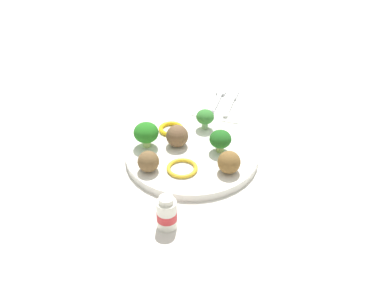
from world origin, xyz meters
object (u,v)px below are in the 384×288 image
at_px(broccoli_floret_mid_left, 220,139).
at_px(meatball_front_right, 177,136).
at_px(knife, 231,101).
at_px(meatball_far_rim, 148,161).
at_px(broccoli_floret_back_right, 206,117).
at_px(plate, 192,155).
at_px(napkin, 224,103).
at_px(pepper_ring_front_right, 171,129).
at_px(meatball_front_left, 229,162).
at_px(fork, 218,98).
at_px(yogurt_bottle, 167,214).
at_px(broccoli_floret_front_left, 146,133).
at_px(pepper_ring_far_rim, 182,168).

xyz_separation_m(broccoli_floret_mid_left, meatball_front_right, (-0.01, 0.09, -0.01)).
relative_size(meatball_front_right, knife, 0.33).
bearing_deg(meatball_far_rim, broccoli_floret_back_right, -19.79).
relative_size(broccoli_floret_mid_left, meatball_front_right, 1.02).
xyz_separation_m(plate, broccoli_floret_back_right, (0.10, -0.00, 0.04)).
bearing_deg(broccoli_floret_back_right, broccoli_floret_mid_left, -145.34).
xyz_separation_m(broccoli_floret_mid_left, knife, (0.23, 0.03, -0.04)).
bearing_deg(knife, napkin, 110.30).
bearing_deg(pepper_ring_front_right, meatball_front_left, -123.63).
xyz_separation_m(broccoli_floret_back_right, meatball_front_right, (-0.08, 0.04, -0.01)).
bearing_deg(pepper_ring_front_right, plate, -132.58).
height_order(broccoli_floret_back_right, fork, broccoli_floret_back_right).
relative_size(broccoli_floret_back_right, knife, 0.32).
distance_m(meatball_front_left, meatball_far_rim, 0.16).
bearing_deg(broccoli_floret_mid_left, broccoli_floret_back_right, 34.66).
relative_size(meatball_front_right, pepper_ring_front_right, 0.85).
bearing_deg(yogurt_bottle, knife, -0.57).
relative_size(broccoli_floret_mid_left, knife, 0.34).
height_order(broccoli_floret_front_left, meatball_front_left, broccoli_floret_front_left).
bearing_deg(meatball_far_rim, broccoli_floret_front_left, 24.87).
height_order(meatball_front_left, napkin, meatball_front_left).
bearing_deg(pepper_ring_far_rim, fork, 1.82).
bearing_deg(broccoli_floret_front_left, pepper_ring_far_rim, -119.73).
distance_m(broccoli_floret_back_right, knife, 0.16).
bearing_deg(knife, broccoli_floret_back_right, 172.21).
distance_m(broccoli_floret_mid_left, broccoli_floret_back_right, 0.09).
bearing_deg(knife, pepper_ring_front_right, 153.59).
relative_size(broccoli_floret_front_left, yogurt_bottle, 0.84).
distance_m(meatball_front_left, napkin, 0.30).
height_order(meatball_front_left, pepper_ring_far_rim, meatball_front_left).
distance_m(broccoli_floret_front_left, pepper_ring_far_rim, 0.12).
xyz_separation_m(broccoli_floret_back_right, yogurt_bottle, (-0.30, -0.02, -0.02)).
relative_size(pepper_ring_far_rim, yogurt_bottle, 0.95).
bearing_deg(plate, napkin, -1.54).
xyz_separation_m(pepper_ring_front_right, fork, (0.19, -0.06, -0.01)).
distance_m(meatball_front_left, yogurt_bottle, 0.18).
height_order(broccoli_floret_back_right, knife, broccoli_floret_back_right).
height_order(meatball_front_left, pepper_ring_front_right, meatball_front_left).
relative_size(pepper_ring_far_rim, napkin, 0.37).
relative_size(meatball_far_rim, knife, 0.30).
bearing_deg(pepper_ring_far_rim, meatball_front_left, -76.05).
bearing_deg(broccoli_floret_back_right, meatball_front_left, -147.97).
xyz_separation_m(meatball_front_right, yogurt_bottle, (-0.22, -0.06, -0.01)).
distance_m(pepper_ring_far_rim, fork, 0.32).
bearing_deg(broccoli_floret_mid_left, broccoli_floret_front_left, 100.90).
relative_size(meatball_far_rim, pepper_ring_far_rim, 0.69).
bearing_deg(broccoli_floret_back_right, plate, 178.33).
distance_m(plate, pepper_ring_far_rim, 0.07).
xyz_separation_m(meatball_front_left, pepper_ring_far_rim, (-0.02, 0.09, -0.02)).
relative_size(meatball_front_left, napkin, 0.27).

